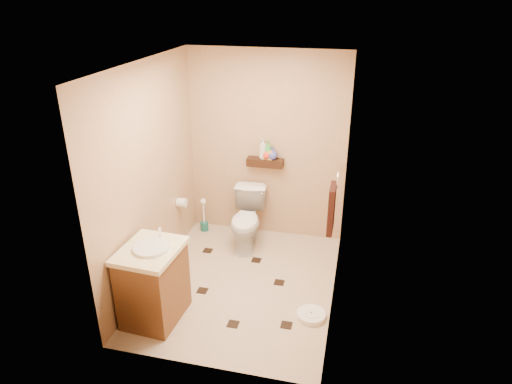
# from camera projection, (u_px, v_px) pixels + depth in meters

# --- Properties ---
(ground) EXTENTS (2.50, 2.50, 0.00)m
(ground) POSITION_uv_depth(u_px,v_px,m) (242.00, 284.00, 5.10)
(ground) COLOR beige
(ground) RESTS_ON ground
(wall_back) EXTENTS (2.00, 0.04, 2.40)m
(wall_back) POSITION_uv_depth(u_px,v_px,m) (267.00, 147.00, 5.72)
(wall_back) COLOR tan
(wall_back) RESTS_ON ground
(wall_front) EXTENTS (2.00, 0.04, 2.40)m
(wall_front) POSITION_uv_depth(u_px,v_px,m) (199.00, 249.00, 3.50)
(wall_front) COLOR tan
(wall_front) RESTS_ON ground
(wall_left) EXTENTS (0.04, 2.50, 2.40)m
(wall_left) POSITION_uv_depth(u_px,v_px,m) (150.00, 177.00, 4.82)
(wall_left) COLOR tan
(wall_left) RESTS_ON ground
(wall_right) EXTENTS (0.04, 2.50, 2.40)m
(wall_right) POSITION_uv_depth(u_px,v_px,m) (341.00, 195.00, 4.40)
(wall_right) COLOR tan
(wall_right) RESTS_ON ground
(ceiling) EXTENTS (2.00, 2.50, 0.02)m
(ceiling) POSITION_uv_depth(u_px,v_px,m) (239.00, 64.00, 4.11)
(ceiling) COLOR white
(ceiling) RESTS_ON wall_back
(wall_shelf) EXTENTS (0.46, 0.14, 0.10)m
(wall_shelf) POSITION_uv_depth(u_px,v_px,m) (265.00, 162.00, 5.72)
(wall_shelf) COLOR #331E0E
(wall_shelf) RESTS_ON wall_back
(floor_accents) EXTENTS (1.31, 1.35, 0.01)m
(floor_accents) POSITION_uv_depth(u_px,v_px,m) (243.00, 286.00, 5.06)
(floor_accents) COLOR black
(floor_accents) RESTS_ON ground
(toilet) EXTENTS (0.46, 0.74, 0.73)m
(toilet) POSITION_uv_depth(u_px,v_px,m) (247.00, 220.00, 5.72)
(toilet) COLOR white
(toilet) RESTS_ON ground
(vanity) EXTENTS (0.57, 0.68, 0.92)m
(vanity) POSITION_uv_depth(u_px,v_px,m) (153.00, 282.00, 4.44)
(vanity) COLOR brown
(vanity) RESTS_ON ground
(bathroom_scale) EXTENTS (0.35, 0.35, 0.06)m
(bathroom_scale) POSITION_uv_depth(u_px,v_px,m) (311.00, 315.00, 4.57)
(bathroom_scale) COLOR white
(bathroom_scale) RESTS_ON ground
(toilet_brush) EXTENTS (0.11, 0.11, 0.47)m
(toilet_brush) POSITION_uv_depth(u_px,v_px,m) (204.00, 219.00, 6.15)
(toilet_brush) COLOR #175F58
(toilet_brush) RESTS_ON ground
(towel_ring) EXTENTS (0.12, 0.30, 0.76)m
(towel_ring) POSITION_uv_depth(u_px,v_px,m) (332.00, 207.00, 4.74)
(towel_ring) COLOR silver
(towel_ring) RESTS_ON wall_right
(toilet_paper) EXTENTS (0.12, 0.11, 0.12)m
(toilet_paper) POSITION_uv_depth(u_px,v_px,m) (182.00, 203.00, 5.63)
(toilet_paper) COLOR white
(toilet_paper) RESTS_ON wall_left
(bottle_a) EXTENTS (0.14, 0.14, 0.26)m
(bottle_a) POSITION_uv_depth(u_px,v_px,m) (263.00, 148.00, 5.65)
(bottle_a) COLOR beige
(bottle_a) RESTS_ON wall_shelf
(bottle_b) EXTENTS (0.07, 0.07, 0.15)m
(bottle_b) POSITION_uv_depth(u_px,v_px,m) (267.00, 153.00, 5.66)
(bottle_b) COLOR yellow
(bottle_b) RESTS_ON wall_shelf
(bottle_c) EXTENTS (0.14, 0.14, 0.16)m
(bottle_c) POSITION_uv_depth(u_px,v_px,m) (267.00, 153.00, 5.66)
(bottle_c) COLOR red
(bottle_c) RESTS_ON wall_shelf
(bottle_d) EXTENTS (0.10, 0.10, 0.24)m
(bottle_d) POSITION_uv_depth(u_px,v_px,m) (268.00, 150.00, 5.64)
(bottle_d) COLOR green
(bottle_d) RESTS_ON wall_shelf
(bottle_e) EXTENTS (0.09, 0.09, 0.18)m
(bottle_e) POSITION_uv_depth(u_px,v_px,m) (270.00, 152.00, 5.65)
(bottle_e) COLOR gold
(bottle_e) RESTS_ON wall_shelf
(bottle_f) EXTENTS (0.15, 0.15, 0.16)m
(bottle_f) POSITION_uv_depth(u_px,v_px,m) (273.00, 153.00, 5.65)
(bottle_f) COLOR #4246A6
(bottle_f) RESTS_ON wall_shelf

